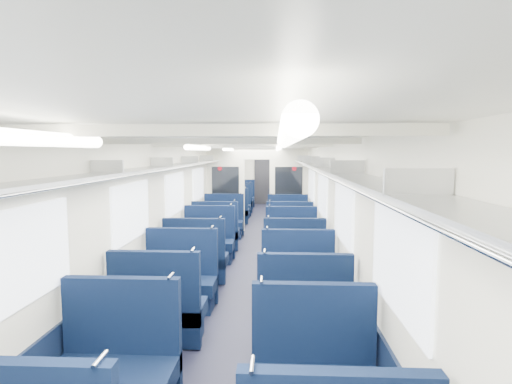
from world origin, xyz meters
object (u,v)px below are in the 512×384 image
seat_7 (314,380)px  seat_15 (291,245)px  end_door (263,181)px  seat_20 (232,212)px  seat_16 (216,234)px  seat_24 (238,203)px  seat_22 (236,207)px  seat_8 (159,313)px  seat_11 (298,285)px  seat_10 (180,283)px  seat_14 (209,244)px  seat_18 (224,224)px  seat_9 (303,317)px  seat_12 (196,261)px  seat_21 (286,213)px  seat_25 (284,203)px  seat_6 (117,370)px  seat_17 (289,234)px  seat_23 (285,208)px  seat_27 (283,199)px  seat_13 (294,261)px  seat_19 (288,225)px  bulkhead (257,187)px  seat_26 (241,199)px

seat_7 → seat_15: size_ratio=1.00×
end_door → seat_20: 4.93m
seat_16 → seat_20: same height
seat_16 → seat_24: 5.58m
seat_15 → seat_22: 5.80m
seat_8 → end_door: bearing=86.2°
seat_7 → seat_11: (0.00, 2.33, 0.00)m
seat_10 → seat_14: 2.44m
end_door → seat_18: size_ratio=1.74×
seat_9 → seat_10: (-1.66, 1.09, 0.00)m
seat_12 → seat_24: bearing=90.0°
seat_24 → seat_16: bearing=-90.0°
seat_8 → seat_9: (1.66, -0.03, 0.00)m
seat_21 → seat_25: 2.40m
seat_8 → seat_18: size_ratio=1.00×
seat_15 → seat_22: size_ratio=1.00×
seat_6 → seat_17: size_ratio=1.00×
seat_20 → seat_21: size_ratio=1.00×
seat_14 → seat_23: 5.69m
end_door → seat_15: (0.83, -9.12, -0.65)m
seat_23 → seat_25: 1.19m
seat_16 → seat_25: (1.66, 5.66, 0.00)m
seat_21 → seat_27: (0.00, 3.50, 0.00)m
seat_13 → seat_25: (0.00, 7.85, 0.00)m
seat_27 → seat_20: bearing=-115.6°
end_door → seat_27: 1.71m
seat_9 → seat_20: bearing=102.0°
seat_19 → seat_21: size_ratio=1.00×
bulkhead → seat_23: bulkhead is taller
seat_13 → seat_17: size_ratio=1.00×
seat_13 → seat_21: bearing=90.0°
seat_15 → seat_26: (-1.66, 7.78, 0.00)m
seat_15 → seat_24: same height
seat_25 → seat_27: (0.00, 1.10, 0.00)m
seat_25 → seat_20: bearing=-125.0°
end_door → seat_12: end_door is taller
seat_12 → seat_23: same height
end_door → seat_22: size_ratio=1.74×
seat_24 → seat_27: same height
seat_14 → seat_21: size_ratio=1.00×
seat_20 → seat_21: (1.66, -0.03, 0.00)m
seat_9 → seat_10: bearing=146.8°
seat_19 → seat_23: (0.00, 3.20, 0.00)m
seat_14 → seat_27: (1.66, 7.73, 0.00)m
seat_6 → seat_24: bearing=90.0°
seat_23 → seat_27: same height
seat_8 → seat_17: size_ratio=1.00×
seat_18 → seat_21: (1.66, 1.92, 0.00)m
seat_16 → seat_25: size_ratio=1.00×
seat_10 → seat_23: (1.66, 7.88, 0.00)m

